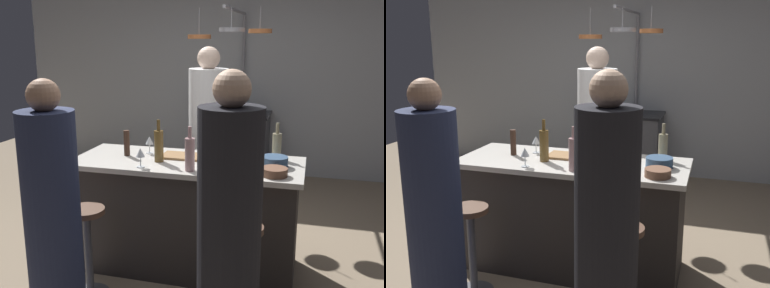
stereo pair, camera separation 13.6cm
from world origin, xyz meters
TOP-DOWN VIEW (x-y plane):
  - ground_plane at (0.00, 0.00)m, footprint 9.00×9.00m
  - back_wall at (0.00, 2.85)m, footprint 6.40×0.16m
  - kitchen_island at (0.00, 0.00)m, footprint 1.80×0.72m
  - stove_range at (0.00, 2.45)m, footprint 0.80×0.64m
  - chef at (-0.03, 0.84)m, footprint 0.37×0.37m
  - bar_stool_right at (0.55, -0.62)m, footprint 0.28×0.28m
  - guest_right at (0.52, -0.97)m, footprint 0.36×0.36m
  - bar_stool_left at (-0.55, -0.62)m, footprint 0.28×0.28m
  - guest_left at (-0.56, -1.01)m, footprint 0.34×0.34m
  - overhead_pot_rack at (0.02, 1.93)m, footprint 0.90×1.36m
  - potted_plant at (-1.67, 0.96)m, footprint 0.36×0.36m
  - cutting_board at (-0.07, 0.09)m, footprint 0.32×0.22m
  - pepper_mill at (-0.51, 0.02)m, footprint 0.05×0.05m
  - wine_bottle_rose at (0.10, -0.25)m, footprint 0.07×0.07m
  - wine_bottle_white at (0.67, 0.24)m, footprint 0.07×0.07m
  - wine_bottle_amber at (-0.20, -0.08)m, footprint 0.07×0.07m
  - wine_glass_by_chef at (-0.36, 0.13)m, footprint 0.07×0.07m
  - wine_glass_near_left_guest at (-0.28, -0.27)m, footprint 0.07×0.07m
  - mixing_bowl_wooden at (0.70, -0.22)m, footprint 0.18×0.18m
  - mixing_bowl_blue at (0.67, 0.02)m, footprint 0.20×0.20m

SIDE VIEW (x-z plane):
  - ground_plane at x=0.00m, z-range 0.00..0.00m
  - potted_plant at x=-1.67m, z-range 0.04..0.56m
  - bar_stool_right at x=0.55m, z-range 0.04..0.72m
  - bar_stool_left at x=-0.55m, z-range 0.04..0.72m
  - stove_range at x=0.00m, z-range 0.00..0.89m
  - kitchen_island at x=0.00m, z-range 0.00..0.90m
  - guest_left at x=-0.56m, z-range -0.06..1.55m
  - guest_right at x=0.52m, z-range -0.06..1.62m
  - chef at x=-0.03m, z-range -0.06..1.70m
  - cutting_board at x=-0.07m, z-range 0.90..0.92m
  - mixing_bowl_wooden at x=0.70m, z-range 0.90..0.96m
  - mixing_bowl_blue at x=0.67m, z-range 0.90..0.98m
  - pepper_mill at x=-0.51m, z-range 0.90..1.11m
  - wine_glass_by_chef at x=-0.36m, z-range 0.93..1.08m
  - wine_glass_near_left_guest at x=-0.28m, z-range 0.93..1.08m
  - wine_bottle_white at x=0.67m, z-range 0.86..1.16m
  - wine_bottle_rose at x=0.10m, z-range 0.86..1.19m
  - wine_bottle_amber at x=-0.20m, z-range 0.86..1.19m
  - back_wall at x=0.00m, z-range 0.00..2.60m
  - overhead_pot_rack at x=0.02m, z-range 0.61..2.78m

